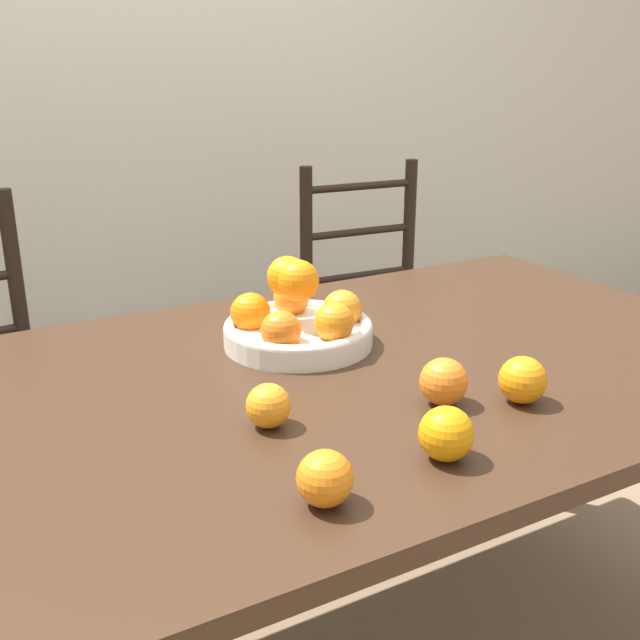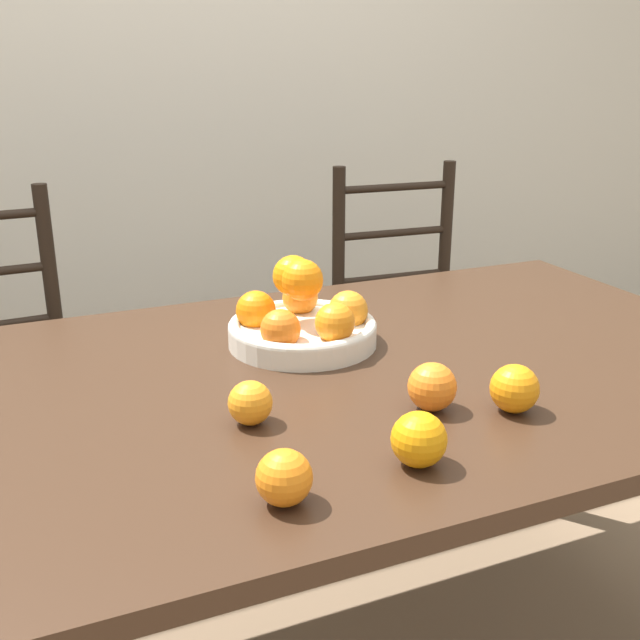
% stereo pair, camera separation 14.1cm
% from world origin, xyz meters
% --- Properties ---
extents(wall_back, '(8.00, 0.06, 2.60)m').
position_xyz_m(wall_back, '(0.00, 1.51, 1.30)').
color(wall_back, beige).
rests_on(wall_back, ground_plane).
extents(dining_table, '(1.66, 1.01, 0.73)m').
position_xyz_m(dining_table, '(0.00, 0.00, 0.65)').
color(dining_table, '#382316').
rests_on(dining_table, ground_plane).
extents(fruit_bowl, '(0.30, 0.30, 0.18)m').
position_xyz_m(fruit_bowl, '(-0.05, 0.15, 0.79)').
color(fruit_bowl, silver).
rests_on(fruit_bowl, dining_table).
extents(orange_loose_0, '(0.07, 0.07, 0.07)m').
position_xyz_m(orange_loose_0, '(-0.26, -0.15, 0.77)').
color(orange_loose_0, orange).
rests_on(orange_loose_0, dining_table).
extents(orange_loose_1, '(0.08, 0.08, 0.08)m').
position_xyz_m(orange_loose_1, '(-0.08, -0.36, 0.77)').
color(orange_loose_1, orange).
rests_on(orange_loose_1, dining_table).
extents(orange_loose_2, '(0.08, 0.08, 0.08)m').
position_xyz_m(orange_loose_2, '(0.03, -0.21, 0.77)').
color(orange_loose_2, orange).
rests_on(orange_loose_2, dining_table).
extents(orange_loose_3, '(0.08, 0.08, 0.08)m').
position_xyz_m(orange_loose_3, '(-0.29, -0.38, 0.77)').
color(orange_loose_3, orange).
rests_on(orange_loose_3, dining_table).
extents(orange_loose_4, '(0.08, 0.08, 0.08)m').
position_xyz_m(orange_loose_4, '(0.15, -0.27, 0.77)').
color(orange_loose_4, orange).
rests_on(orange_loose_4, dining_table).
extents(chair_right, '(0.44, 0.42, 0.97)m').
position_xyz_m(chair_right, '(0.56, 0.77, 0.46)').
color(chair_right, black).
rests_on(chair_right, ground_plane).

